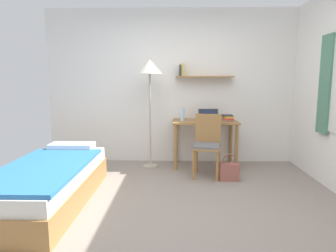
# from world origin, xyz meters

# --- Properties ---
(ground_plane) EXTENTS (5.28, 5.28, 0.00)m
(ground_plane) POSITION_xyz_m (0.00, 0.00, 0.00)
(ground_plane) COLOR gray
(wall_back) EXTENTS (4.40, 0.27, 2.60)m
(wall_back) POSITION_xyz_m (0.00, 2.02, 1.30)
(wall_back) COLOR white
(wall_back) RESTS_ON ground_plane
(bed) EXTENTS (0.87, 2.03, 0.54)m
(bed) POSITION_xyz_m (-1.46, 0.13, 0.24)
(bed) COLOR #9E703D
(bed) RESTS_ON ground_plane
(desk) EXTENTS (1.05, 0.59, 0.76)m
(desk) POSITION_xyz_m (0.47, 1.70, 0.62)
(desk) COLOR #9E703D
(desk) RESTS_ON ground_plane
(desk_chair) EXTENTS (0.47, 0.48, 0.91)m
(desk_chair) POSITION_xyz_m (0.46, 1.19, 0.50)
(desk_chair) COLOR #9E703D
(desk_chair) RESTS_ON ground_plane
(standing_lamp) EXTENTS (0.39, 0.39, 1.73)m
(standing_lamp) POSITION_xyz_m (-0.42, 1.62, 1.53)
(standing_lamp) COLOR #B2A893
(standing_lamp) RESTS_ON ground_plane
(laptop) EXTENTS (0.33, 0.21, 0.19)m
(laptop) POSITION_xyz_m (0.53, 1.73, 0.81)
(laptop) COLOR black
(laptop) RESTS_ON desk
(water_bottle) EXTENTS (0.07, 0.07, 0.22)m
(water_bottle) POSITION_xyz_m (0.10, 1.67, 0.87)
(water_bottle) COLOR silver
(water_bottle) RESTS_ON desk
(book_stack) EXTENTS (0.19, 0.24, 0.10)m
(book_stack) POSITION_xyz_m (0.83, 1.66, 0.81)
(book_stack) COLOR silver
(book_stack) RESTS_ON desk
(handbag) EXTENTS (0.27, 0.13, 0.39)m
(handbag) POSITION_xyz_m (0.75, 0.97, 0.13)
(handbag) COLOR #99564C
(handbag) RESTS_ON ground_plane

